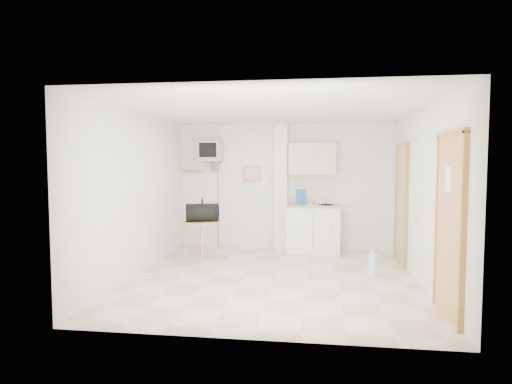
# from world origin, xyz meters

# --- Properties ---
(ground) EXTENTS (4.50, 4.50, 0.00)m
(ground) POSITION_xyz_m (0.00, 0.00, 0.00)
(ground) COLOR beige
(ground) RESTS_ON ground
(room_envelope) EXTENTS (4.24, 4.54, 2.55)m
(room_envelope) POSITION_xyz_m (0.24, 0.09, 1.54)
(room_envelope) COLOR white
(room_envelope) RESTS_ON ground
(kitchenette) EXTENTS (1.03, 0.58, 2.10)m
(kitchenette) POSITION_xyz_m (0.57, 2.00, 0.80)
(kitchenette) COLOR white
(kitchenette) RESTS_ON ground
(crt_television) EXTENTS (0.44, 0.45, 2.15)m
(crt_television) POSITION_xyz_m (-1.45, 2.02, 1.94)
(crt_television) COLOR slate
(crt_television) RESTS_ON ground
(round_table) EXTENTS (0.62, 0.62, 0.69)m
(round_table) POSITION_xyz_m (-1.39, 1.04, 0.60)
(round_table) COLOR tan
(round_table) RESTS_ON ground
(duffel_bag) EXTENTS (0.64, 0.48, 0.42)m
(duffel_bag) POSITION_xyz_m (-1.36, 1.02, 0.85)
(duffel_bag) COLOR black
(duffel_bag) RESTS_ON round_table
(water_bottle) EXTENTS (0.13, 0.13, 0.39)m
(water_bottle) POSITION_xyz_m (1.49, 0.38, 0.17)
(water_bottle) COLOR #B1D4F5
(water_bottle) RESTS_ON ground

